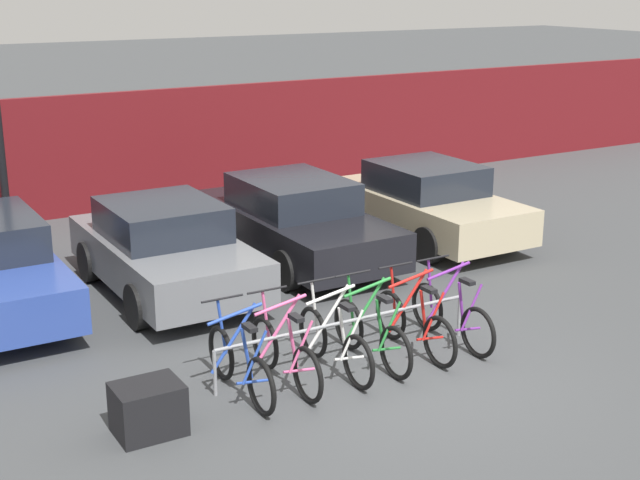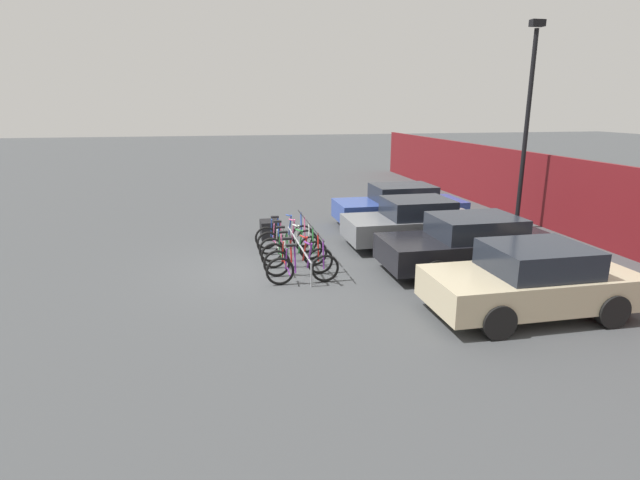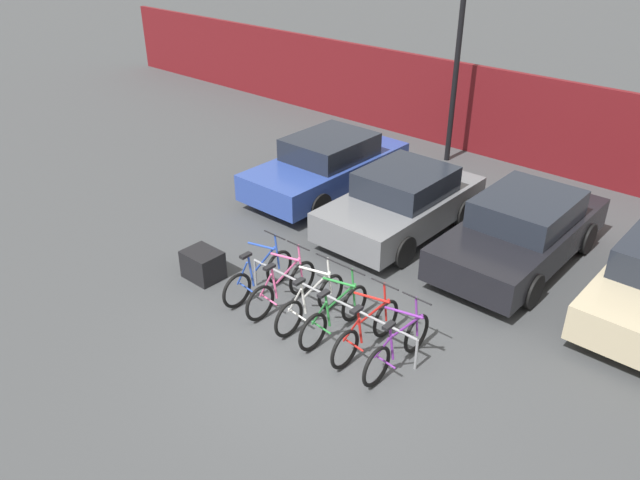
{
  "view_description": "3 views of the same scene",
  "coord_description": "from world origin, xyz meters",
  "px_view_note": "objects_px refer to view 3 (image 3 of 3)",
  "views": [
    {
      "loc": [
        -5.83,
        -7.93,
        4.59
      ],
      "look_at": [
        0.1,
        2.19,
        1.13
      ],
      "focal_mm": 50.0,
      "sensor_mm": 36.0,
      "label": 1
    },
    {
      "loc": [
        11.82,
        -1.31,
        3.96
      ],
      "look_at": [
        0.45,
        1.07,
        0.83
      ],
      "focal_mm": 28.0,
      "sensor_mm": 36.0,
      "label": 2
    },
    {
      "loc": [
        5.15,
        -5.86,
        6.38
      ],
      "look_at": [
        -1.24,
        1.42,
        1.0
      ],
      "focal_mm": 35.0,
      "sensor_mm": 36.0,
      "label": 3
    }
  ],
  "objects_px": {
    "bicycle_pink": "(282,288)",
    "lamp_post": "(461,23)",
    "car_blue": "(328,165)",
    "car_black": "(522,231)",
    "bicycle_white": "(310,303)",
    "bicycle_purple": "(397,347)",
    "bike_rack": "(328,299)",
    "bicycle_green": "(334,315)",
    "bicycle_blue": "(259,276)",
    "bicycle_red": "(366,331)",
    "cargo_crate": "(203,265)",
    "car_grey": "(402,202)"
  },
  "relations": [
    {
      "from": "bicycle_purple",
      "to": "lamp_post",
      "type": "xyz_separation_m",
      "value": [
        -3.93,
        7.97,
        3.23
      ]
    },
    {
      "from": "bicycle_pink",
      "to": "bicycle_white",
      "type": "xyz_separation_m",
      "value": [
        0.67,
        0.0,
        0.0
      ]
    },
    {
      "from": "bicycle_purple",
      "to": "cargo_crate",
      "type": "distance_m",
      "value": 4.25
    },
    {
      "from": "bicycle_blue",
      "to": "cargo_crate",
      "type": "distance_m",
      "value": 1.25
    },
    {
      "from": "bicycle_blue",
      "to": "cargo_crate",
      "type": "height_order",
      "value": "bicycle_blue"
    },
    {
      "from": "bike_rack",
      "to": "bicycle_green",
      "type": "height_order",
      "value": "bicycle_green"
    },
    {
      "from": "bicycle_purple",
      "to": "car_black",
      "type": "relative_size",
      "value": 0.39
    },
    {
      "from": "bicycle_red",
      "to": "car_black",
      "type": "bearing_deg",
      "value": 83.7
    },
    {
      "from": "bicycle_pink",
      "to": "car_blue",
      "type": "distance_m",
      "value": 4.96
    },
    {
      "from": "car_grey",
      "to": "lamp_post",
      "type": "distance_m",
      "value": 5.36
    },
    {
      "from": "car_blue",
      "to": "car_black",
      "type": "xyz_separation_m",
      "value": [
        5.0,
        -0.05,
        0.0
      ]
    },
    {
      "from": "bicycle_red",
      "to": "car_grey",
      "type": "relative_size",
      "value": 0.43
    },
    {
      "from": "bicycle_red",
      "to": "car_blue",
      "type": "bearing_deg",
      "value": 137.88
    },
    {
      "from": "bicycle_white",
      "to": "car_blue",
      "type": "relative_size",
      "value": 0.4
    },
    {
      "from": "cargo_crate",
      "to": "lamp_post",
      "type": "bearing_deg",
      "value": 87.83
    },
    {
      "from": "bicycle_pink",
      "to": "bicycle_white",
      "type": "relative_size",
      "value": 1.0
    },
    {
      "from": "cargo_crate",
      "to": "bicycle_pink",
      "type": "bearing_deg",
      "value": 9.59
    },
    {
      "from": "bicycle_blue",
      "to": "bicycle_white",
      "type": "bearing_deg",
      "value": 2.1
    },
    {
      "from": "bike_rack",
      "to": "bicycle_white",
      "type": "bearing_deg",
      "value": -150.49
    },
    {
      "from": "bicycle_red",
      "to": "cargo_crate",
      "type": "relative_size",
      "value": 2.44
    },
    {
      "from": "bicycle_red",
      "to": "bike_rack",
      "type": "bearing_deg",
      "value": 172.29
    },
    {
      "from": "bicycle_green",
      "to": "car_black",
      "type": "distance_m",
      "value": 4.36
    },
    {
      "from": "bike_rack",
      "to": "car_grey",
      "type": "height_order",
      "value": "car_grey"
    },
    {
      "from": "bicycle_blue",
      "to": "bicycle_pink",
      "type": "relative_size",
      "value": 1.0
    },
    {
      "from": "bicycle_blue",
      "to": "bicycle_pink",
      "type": "distance_m",
      "value": 0.58
    },
    {
      "from": "car_black",
      "to": "lamp_post",
      "type": "bearing_deg",
      "value": 135.74
    },
    {
      "from": "bicycle_pink",
      "to": "car_blue",
      "type": "relative_size",
      "value": 0.4
    },
    {
      "from": "bicycle_red",
      "to": "car_black",
      "type": "height_order",
      "value": "car_black"
    },
    {
      "from": "bicycle_purple",
      "to": "bike_rack",
      "type": "bearing_deg",
      "value": 175.85
    },
    {
      "from": "bike_rack",
      "to": "bicycle_blue",
      "type": "height_order",
      "value": "bicycle_blue"
    },
    {
      "from": "car_grey",
      "to": "car_black",
      "type": "relative_size",
      "value": 0.91
    },
    {
      "from": "bicycle_blue",
      "to": "car_black",
      "type": "distance_m",
      "value": 5.15
    },
    {
      "from": "car_grey",
      "to": "bicycle_pink",
      "type": "bearing_deg",
      "value": -89.26
    },
    {
      "from": "bicycle_purple",
      "to": "cargo_crate",
      "type": "bearing_deg",
      "value": -174.48
    },
    {
      "from": "car_blue",
      "to": "lamp_post",
      "type": "height_order",
      "value": "lamp_post"
    },
    {
      "from": "car_blue",
      "to": "car_grey",
      "type": "bearing_deg",
      "value": -11.4
    },
    {
      "from": "bike_rack",
      "to": "bicycle_pink",
      "type": "distance_m",
      "value": 0.95
    },
    {
      "from": "car_blue",
      "to": "car_black",
      "type": "height_order",
      "value": "same"
    },
    {
      "from": "bicycle_pink",
      "to": "lamp_post",
      "type": "xyz_separation_m",
      "value": [
        -1.47,
        7.97,
        3.23
      ]
    },
    {
      "from": "bicycle_white",
      "to": "bicycle_purple",
      "type": "relative_size",
      "value": 1.0
    },
    {
      "from": "bicycle_red",
      "to": "lamp_post",
      "type": "height_order",
      "value": "lamp_post"
    },
    {
      "from": "bicycle_white",
      "to": "car_black",
      "type": "xyz_separation_m",
      "value": [
        1.75,
        4.17,
        0.31
      ]
    },
    {
      "from": "bicycle_pink",
      "to": "car_blue",
      "type": "height_order",
      "value": "car_blue"
    },
    {
      "from": "bicycle_green",
      "to": "bicycle_red",
      "type": "height_order",
      "value": "same"
    },
    {
      "from": "bike_rack",
      "to": "bicycle_purple",
      "type": "relative_size",
      "value": 2.09
    },
    {
      "from": "bike_rack",
      "to": "cargo_crate",
      "type": "bearing_deg",
      "value": -170.61
    },
    {
      "from": "bicycle_red",
      "to": "bicycle_blue",
      "type": "bearing_deg",
      "value": -178.52
    },
    {
      "from": "car_blue",
      "to": "car_black",
      "type": "relative_size",
      "value": 0.99
    },
    {
      "from": "bike_rack",
      "to": "car_black",
      "type": "height_order",
      "value": "car_black"
    },
    {
      "from": "bicycle_red",
      "to": "car_blue",
      "type": "height_order",
      "value": "car_blue"
    }
  ]
}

